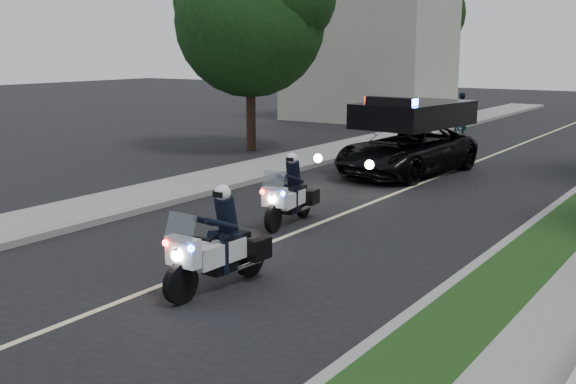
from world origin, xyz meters
name	(u,v)px	position (x,y,z in m)	size (l,w,h in m)	color
ground	(197,271)	(0.00, 0.00, 0.00)	(120.00, 120.00, 0.00)	black
curb_right	(570,196)	(4.10, 10.00, 0.07)	(0.20, 60.00, 0.15)	gray
curb_left	(304,168)	(-4.10, 10.00, 0.07)	(0.20, 60.00, 0.15)	gray
sidewalk_left	(276,164)	(-5.20, 10.00, 0.08)	(2.00, 60.00, 0.16)	gray
building_far	(369,55)	(-10.00, 26.00, 3.50)	(8.00, 6.00, 7.00)	#A8A396
lane_marking	(422,183)	(0.00, 10.00, 0.00)	(0.12, 50.00, 0.01)	#BFB78C
police_moto_left	(289,224)	(-0.53, 3.76, 0.00)	(0.66, 1.88, 1.60)	silver
police_moto_right	(219,288)	(0.89, -0.51, 0.00)	(0.71, 2.02, 1.72)	silver
police_suv	(406,174)	(-1.01, 11.10, 0.00)	(2.49, 5.38, 2.62)	black
bicycle	(460,135)	(-3.20, 21.90, 0.00)	(0.57, 1.64, 0.86)	black
cyclist	(460,135)	(-3.20, 21.90, 0.00)	(0.62, 0.41, 1.73)	black
tree_left_near	(251,150)	(-8.19, 12.70, 0.00)	(5.64, 5.64, 9.40)	#153B13
tree_left_far	(404,116)	(-9.16, 28.94, 0.00)	(5.57, 5.57, 9.28)	black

